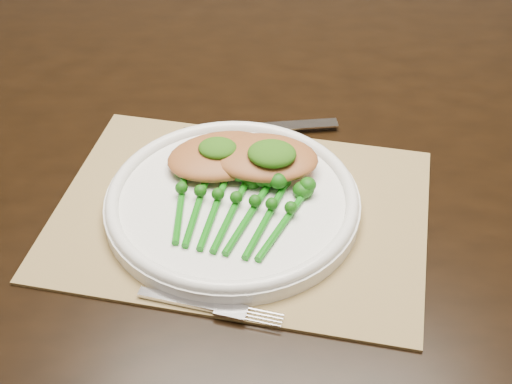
# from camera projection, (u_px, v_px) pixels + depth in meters

# --- Properties ---
(dining_table) EXTENTS (1.67, 1.04, 0.75)m
(dining_table) POSITION_uv_depth(u_px,v_px,m) (275.00, 299.00, 1.21)
(dining_table) COLOR black
(dining_table) RESTS_ON ground
(placemat) EXTENTS (0.45, 0.35, 0.00)m
(placemat) POSITION_uv_depth(u_px,v_px,m) (241.00, 213.00, 0.82)
(placemat) COLOR #967C4C
(placemat) RESTS_ON dining_table
(dinner_plate) EXTENTS (0.29, 0.29, 0.03)m
(dinner_plate) POSITION_uv_depth(u_px,v_px,m) (232.00, 201.00, 0.82)
(dinner_plate) COLOR white
(dinner_plate) RESTS_ON placemat
(knife) EXTENTS (0.20, 0.06, 0.01)m
(knife) POSITION_uv_depth(u_px,v_px,m) (246.00, 129.00, 0.94)
(knife) COLOR silver
(knife) RESTS_ON placemat
(fork) EXTENTS (0.15, 0.04, 0.00)m
(fork) POSITION_uv_depth(u_px,v_px,m) (219.00, 308.00, 0.71)
(fork) COLOR silver
(fork) RESTS_ON placemat
(chicken_fillet_left) EXTENTS (0.16, 0.13, 0.03)m
(chicken_fillet_left) POSITION_uv_depth(u_px,v_px,m) (222.00, 156.00, 0.85)
(chicken_fillet_left) COLOR #AA6331
(chicken_fillet_left) RESTS_ON dinner_plate
(chicken_fillet_right) EXTENTS (0.13, 0.09, 0.03)m
(chicken_fillet_right) POSITION_uv_depth(u_px,v_px,m) (264.00, 157.00, 0.84)
(chicken_fillet_right) COLOR #AA6331
(chicken_fillet_right) RESTS_ON dinner_plate
(pesto_dollop_left) EXTENTS (0.05, 0.04, 0.02)m
(pesto_dollop_left) POSITION_uv_depth(u_px,v_px,m) (218.00, 148.00, 0.84)
(pesto_dollop_left) COLOR #1A470A
(pesto_dollop_left) RESTS_ON chicken_fillet_left
(pesto_dollop_right) EXTENTS (0.06, 0.05, 0.02)m
(pesto_dollop_right) POSITION_uv_depth(u_px,v_px,m) (272.00, 154.00, 0.82)
(pesto_dollop_right) COLOR #1A470A
(pesto_dollop_right) RESTS_ON chicken_fillet_right
(broccolini_bundle) EXTENTS (0.16, 0.18, 0.04)m
(broccolini_bundle) POSITION_uv_depth(u_px,v_px,m) (231.00, 214.00, 0.79)
(broccolini_bundle) COLOR #0E690D
(broccolini_bundle) RESTS_ON dinner_plate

